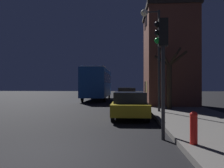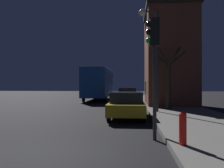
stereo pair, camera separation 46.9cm
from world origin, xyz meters
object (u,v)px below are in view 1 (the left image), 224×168
object	(u,v)px
bare_tree	(169,77)
car_far_lane	(125,93)
traffic_light	(162,52)
bus	(97,82)
car_mid_lane	(127,95)
fire_hydrant	(194,127)
streetlamp	(153,40)
car_near_lane	(130,104)

from	to	relation	value
bare_tree	car_far_lane	bearing A→B (deg)	102.76
traffic_light	car_far_lane	distance (m)	21.95
car_far_lane	traffic_light	bearing A→B (deg)	-86.49
bus	car_mid_lane	xyz separation A→B (m)	(3.53, -4.14, -1.41)
traffic_light	bare_tree	bearing A→B (deg)	77.37
fire_hydrant	streetlamp	bearing A→B (deg)	91.53
car_near_lane	car_mid_lane	xyz separation A→B (m)	(-0.15, 10.01, 0.07)
traffic_light	fire_hydrant	distance (m)	2.58
traffic_light	car_mid_lane	distance (m)	14.88
car_mid_lane	fire_hydrant	bearing A→B (deg)	-83.49
car_mid_lane	bare_tree	bearing A→B (deg)	-66.34
bus	car_near_lane	world-z (taller)	bus
traffic_light	car_far_lane	bearing A→B (deg)	93.51
bus	car_near_lane	xyz separation A→B (m)	(3.69, -14.15, -1.49)
bare_tree	bus	xyz separation A→B (m)	(-6.47, 10.83, -0.15)
streetlamp	car_mid_lane	xyz separation A→B (m)	(-1.61, 8.33, -3.78)
bare_tree	car_far_lane	size ratio (longest dim) A/B	1.09
bare_tree	car_near_lane	distance (m)	4.63
streetlamp	bus	world-z (taller)	streetlamp
car_near_lane	fire_hydrant	xyz separation A→B (m)	(1.65, -5.83, -0.09)
streetlamp	bare_tree	xyz separation A→B (m)	(1.33, 1.64, -2.22)
traffic_light	car_near_lane	distance (m)	5.23
bus	car_far_lane	bearing A→B (deg)	41.81
car_mid_lane	fire_hydrant	xyz separation A→B (m)	(1.81, -15.84, -0.16)
car_near_lane	car_far_lane	distance (m)	17.14
streetlamp	bare_tree	bearing A→B (deg)	51.03
car_mid_lane	fire_hydrant	distance (m)	15.94
traffic_light	bare_tree	distance (m)	8.21
car_near_lane	car_far_lane	world-z (taller)	car_far_lane
bus	fire_hydrant	distance (m)	20.74
bus	fire_hydrant	xyz separation A→B (m)	(5.34, -19.98, -1.57)
car_near_lane	streetlamp	bearing A→B (deg)	49.09
car_near_lane	bus	bearing A→B (deg)	104.60
car_far_lane	bare_tree	bearing A→B (deg)	-77.24
streetlamp	car_far_lane	xyz separation A→B (m)	(-1.80, 15.46, -3.81)
car_mid_lane	bus	bearing A→B (deg)	130.50
bare_tree	fire_hydrant	world-z (taller)	bare_tree
traffic_light	car_mid_lane	xyz separation A→B (m)	(-1.14, 14.69, -2.05)
car_mid_lane	fire_hydrant	world-z (taller)	car_mid_lane
streetlamp	fire_hydrant	xyz separation A→B (m)	(0.20, -7.50, -3.94)
car_far_lane	fire_hydrant	xyz separation A→B (m)	(2.00, -22.96, -0.13)
bus	car_mid_lane	size ratio (longest dim) A/B	2.01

